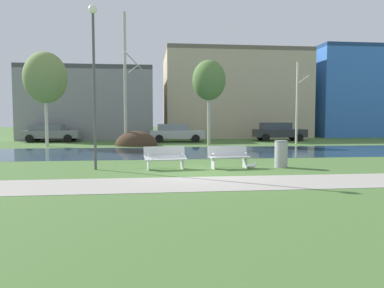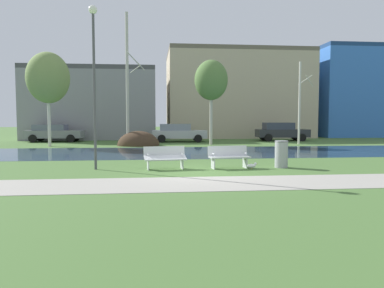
% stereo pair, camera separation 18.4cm
% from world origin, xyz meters
% --- Properties ---
extents(ground_plane, '(120.00, 120.00, 0.00)m').
position_xyz_m(ground_plane, '(0.00, 10.00, 0.00)').
color(ground_plane, '#476B33').
extents(paved_path_strip, '(60.00, 2.50, 0.01)m').
position_xyz_m(paved_path_strip, '(0.00, -2.20, 0.01)').
color(paved_path_strip, '#9E998E').
rests_on(paved_path_strip, ground).
extents(river_band, '(80.00, 7.36, 0.01)m').
position_xyz_m(river_band, '(0.00, 8.07, 0.00)').
color(river_band, '#2D475B').
rests_on(river_band, ground).
extents(soil_mound, '(2.99, 2.45, 2.08)m').
position_xyz_m(soil_mound, '(-2.76, 13.57, 0.00)').
color(soil_mound, '#423021').
rests_on(soil_mound, ground).
extents(bench_left, '(1.66, 0.75, 0.87)m').
position_xyz_m(bench_left, '(-1.26, 1.09, 0.47)').
color(bench_left, silver).
rests_on(bench_left, ground).
extents(bench_right, '(1.66, 0.76, 0.87)m').
position_xyz_m(bench_right, '(1.24, 1.09, 0.47)').
color(bench_right, silver).
rests_on(bench_right, ground).
extents(trash_bin, '(0.54, 0.54, 1.07)m').
position_xyz_m(trash_bin, '(3.34, 1.09, 0.55)').
color(trash_bin, '#999B9E').
rests_on(trash_bin, ground).
extents(seagull, '(0.43, 0.16, 0.26)m').
position_xyz_m(seagull, '(2.07, 0.77, 0.13)').
color(seagull, white).
rests_on(seagull, ground).
extents(streetlamp, '(0.32, 0.32, 6.15)m').
position_xyz_m(streetlamp, '(-3.90, 1.30, 4.02)').
color(streetlamp, '#4C4C51').
rests_on(streetlamp, ground).
extents(birch_far_left, '(2.89, 2.89, 6.43)m').
position_xyz_m(birch_far_left, '(-8.81, 13.35, 4.69)').
color(birch_far_left, beige).
rests_on(birch_far_left, ground).
extents(birch_left, '(1.34, 2.21, 9.26)m').
position_xyz_m(birch_left, '(-3.46, 13.44, 4.67)').
color(birch_left, '#BCB7A8').
rests_on(birch_left, ground).
extents(birch_center_left, '(2.40, 2.40, 6.13)m').
position_xyz_m(birch_center_left, '(2.47, 13.65, 4.66)').
color(birch_center_left, '#BCB7A8').
rests_on(birch_center_left, ground).
extents(birch_center, '(1.10, 1.91, 6.10)m').
position_xyz_m(birch_center, '(9.15, 13.68, 3.14)').
color(birch_center, beige).
rests_on(birch_center, ground).
extents(parked_van_nearest_grey, '(4.55, 2.18, 1.41)m').
position_xyz_m(parked_van_nearest_grey, '(-9.85, 18.52, 0.76)').
color(parked_van_nearest_grey, slate).
rests_on(parked_van_nearest_grey, ground).
extents(parked_sedan_second_silver, '(4.46, 2.23, 1.47)m').
position_xyz_m(parked_sedan_second_silver, '(0.34, 17.38, 0.78)').
color(parked_sedan_second_silver, '#B2B5BC').
rests_on(parked_sedan_second_silver, ground).
extents(parked_hatch_third_dark, '(4.42, 2.08, 1.56)m').
position_xyz_m(parked_hatch_third_dark, '(9.22, 17.88, 0.81)').
color(parked_hatch_third_dark, '#282B30').
rests_on(parked_hatch_third_dark, ground).
extents(building_grey_warehouse, '(11.72, 9.91, 6.58)m').
position_xyz_m(building_grey_warehouse, '(-7.36, 24.81, 3.29)').
color(building_grey_warehouse, gray).
rests_on(building_grey_warehouse, ground).
extents(building_beige_block, '(14.13, 8.91, 8.69)m').
position_xyz_m(building_beige_block, '(6.90, 25.50, 4.35)').
color(building_beige_block, '#BCAD8E').
rests_on(building_beige_block, ground).
extents(building_blue_store, '(14.81, 8.10, 9.33)m').
position_xyz_m(building_blue_store, '(22.70, 25.66, 4.67)').
color(building_blue_store, '#3870C6').
rests_on(building_blue_store, ground).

